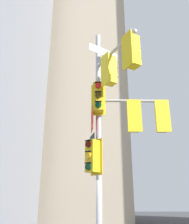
{
  "coord_description": "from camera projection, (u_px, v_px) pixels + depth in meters",
  "views": [
    {
      "loc": [
        0.43,
        -8.0,
        1.81
      ],
      "look_at": [
        -0.14,
        -0.04,
        4.76
      ],
      "focal_mm": 39.95,
      "sensor_mm": 36.0,
      "label": 1
    }
  ],
  "objects": [
    {
      "name": "signal_pole_assembly",
      "position": [
        115.0,
        111.0,
        8.16
      ],
      "size": [
        2.83,
        2.5,
        7.91
      ],
      "color": "#B2B2B5",
      "rests_on": "ground"
    },
    {
      "name": "building_mid_block",
      "position": [
        78.0,
        81.0,
        33.31
      ],
      "size": [
        12.36,
        12.36,
        34.62
      ],
      "primitive_type": "cube",
      "color": "tan",
      "rests_on": "ground"
    }
  ]
}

